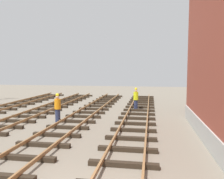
% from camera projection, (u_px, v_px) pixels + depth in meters
% --- Properties ---
extents(track_worker_foreground, '(0.40, 0.40, 1.87)m').
position_uv_depth(track_worker_foreground, '(58.00, 108.00, 15.06)').
color(track_worker_foreground, '#262D4C').
rests_on(track_worker_foreground, ground).
extents(track_worker_distant, '(0.40, 0.40, 1.87)m').
position_uv_depth(track_worker_distant, '(136.00, 99.00, 19.48)').
color(track_worker_distant, '#262D4C').
rests_on(track_worker_distant, ground).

